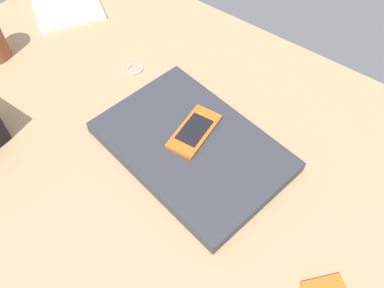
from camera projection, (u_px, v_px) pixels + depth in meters
desk_surface at (163, 148)px, 77.74cm from camera, size 120.00×80.00×3.00cm
laptop_closed at (192, 146)px, 74.55cm from camera, size 36.83×27.86×2.48cm
cell_phone_on_laptop at (194, 131)px, 74.52cm from camera, size 6.59×11.78×0.96cm
notepad at (68, 8)px, 100.74cm from camera, size 20.46×20.76×0.80cm
key_ring at (135, 69)px, 88.26cm from camera, size 3.45×3.45×0.36cm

